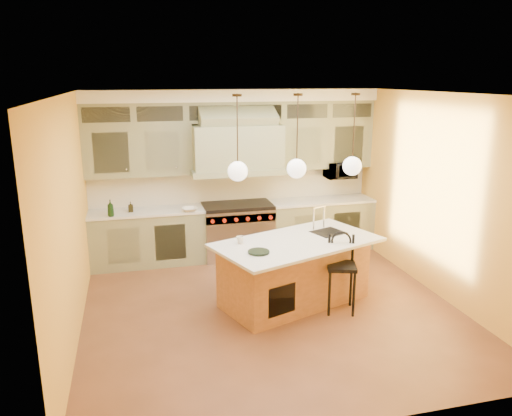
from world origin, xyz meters
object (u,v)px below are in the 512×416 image
object	(u,v)px
range	(238,230)
counter_stool	(341,268)
kitchen_island	(295,270)
microwave	(340,170)

from	to	relation	value
range	counter_stool	size ratio (longest dim) A/B	1.11
kitchen_island	microwave	xyz separation A→B (m)	(1.56, 2.13, 0.98)
kitchen_island	microwave	distance (m)	2.81
kitchen_island	counter_stool	xyz separation A→B (m)	(0.52, -0.40, 0.14)
counter_stool	microwave	distance (m)	2.85
microwave	kitchen_island	bearing A→B (deg)	-126.33
kitchen_island	counter_stool	size ratio (longest dim) A/B	2.32
range	counter_stool	distance (m)	2.58
counter_stool	kitchen_island	bearing A→B (deg)	160.60
range	microwave	distance (m)	2.18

